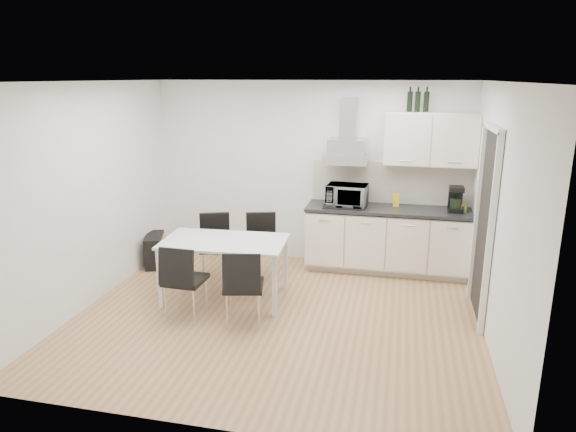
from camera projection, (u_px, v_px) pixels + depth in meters
name	position (u px, v px, depth m)	size (l,w,h in m)	color
ground	(277.00, 316.00, 5.87)	(4.50, 4.50, 0.00)	tan
wall_back	(309.00, 173.00, 7.41)	(4.50, 0.10, 2.60)	white
wall_front	(209.00, 273.00, 3.64)	(4.50, 0.10, 2.60)	white
wall_left	(90.00, 196.00, 6.00)	(0.10, 4.00, 2.60)	white
wall_right	(498.00, 218.00, 5.05)	(0.10, 4.00, 2.60)	white
ceiling	(276.00, 81.00, 5.19)	(4.50, 4.50, 0.00)	white
doorway	(483.00, 227.00, 5.65)	(0.08, 1.04, 2.10)	white
kitchenette	(391.00, 214.00, 7.03)	(2.22, 0.64, 2.52)	beige
dining_table	(224.00, 246.00, 6.17)	(1.51, 0.92, 0.75)	white
chair_far_left	(216.00, 248.00, 6.84)	(0.44, 0.50, 0.88)	black
chair_far_right	(261.00, 247.00, 6.86)	(0.44, 0.50, 0.88)	black
chair_near_left	(185.00, 281.00, 5.74)	(0.44, 0.50, 0.88)	black
chair_near_right	(244.00, 287.00, 5.58)	(0.44, 0.50, 0.88)	black
guitar_amp	(155.00, 250.00, 7.40)	(0.40, 0.59, 0.45)	black
floor_speaker	(215.00, 243.00, 7.92)	(0.19, 0.17, 0.32)	black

